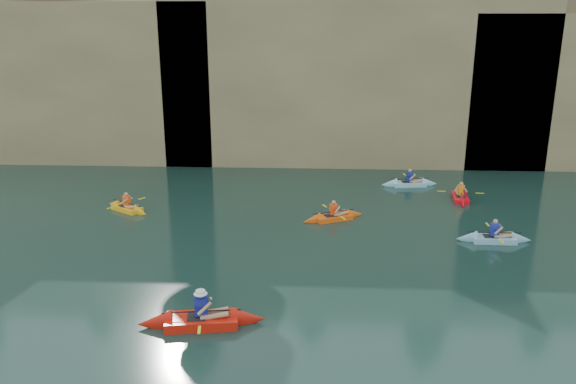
{
  "coord_description": "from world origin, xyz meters",
  "views": [
    {
      "loc": [
        -0.32,
        -13.4,
        8.73
      ],
      "look_at": [
        -1.31,
        5.93,
        3.0
      ],
      "focal_mm": 35.0,
      "sensor_mm": 36.0,
      "label": 1
    }
  ],
  "objects_px": {
    "kayaker_orange": "(333,217)",
    "kayaker_ltblue_near": "(494,238)",
    "kayaker_red_far": "(460,197)",
    "main_kayaker": "(202,320)"
  },
  "relations": [
    {
      "from": "kayaker_red_far",
      "to": "main_kayaker",
      "type": "bearing_deg",
      "value": 148.02
    },
    {
      "from": "main_kayaker",
      "to": "kayaker_ltblue_near",
      "type": "distance_m",
      "value": 13.23
    },
    {
      "from": "kayaker_orange",
      "to": "kayaker_ltblue_near",
      "type": "distance_m",
      "value": 7.11
    },
    {
      "from": "main_kayaker",
      "to": "kayaker_red_far",
      "type": "xyz_separation_m",
      "value": [
        10.96,
        13.48,
        -0.04
      ]
    },
    {
      "from": "main_kayaker",
      "to": "kayaker_orange",
      "type": "distance_m",
      "value": 10.79
    },
    {
      "from": "kayaker_ltblue_near",
      "to": "kayaker_red_far",
      "type": "relative_size",
      "value": 0.95
    },
    {
      "from": "kayaker_ltblue_near",
      "to": "kayaker_red_far",
      "type": "height_order",
      "value": "kayaker_ltblue_near"
    },
    {
      "from": "kayaker_ltblue_near",
      "to": "main_kayaker",
      "type": "bearing_deg",
      "value": -145.27
    },
    {
      "from": "kayaker_orange",
      "to": "main_kayaker",
      "type": "bearing_deg",
      "value": -138.42
    },
    {
      "from": "kayaker_orange",
      "to": "kayaker_red_far",
      "type": "height_order",
      "value": "kayaker_red_far"
    }
  ]
}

